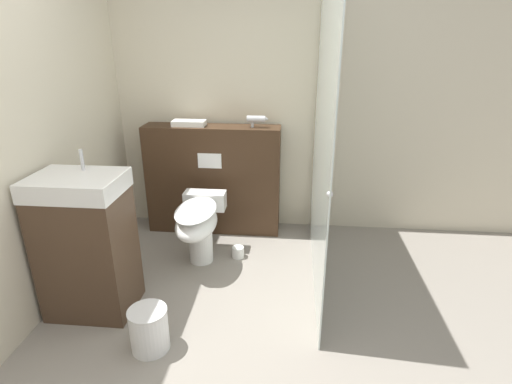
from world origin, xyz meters
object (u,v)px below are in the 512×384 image
at_px(sink_vanity, 87,245).
at_px(waste_bin, 149,329).
at_px(toilet, 199,223).
at_px(hair_drier, 257,119).

height_order(sink_vanity, waste_bin, sink_vanity).
bearing_deg(sink_vanity, toilet, 47.37).
bearing_deg(waste_bin, toilet, 85.28).
bearing_deg(waste_bin, sink_vanity, 145.49).
bearing_deg(toilet, waste_bin, -94.72).
bearing_deg(toilet, hair_drier, 56.46).
xyz_separation_m(sink_vanity, hair_drier, (1.04, 1.32, 0.62)).
bearing_deg(hair_drier, waste_bin, -107.01).
distance_m(sink_vanity, waste_bin, 0.74).
distance_m(toilet, hair_drier, 1.08).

